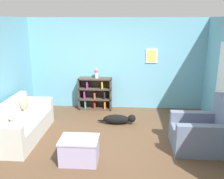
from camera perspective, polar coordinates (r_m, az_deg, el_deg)
ground_plane at (r=5.49m, az=-0.28°, el=-11.75°), size 14.00×14.00×0.00m
wall_back at (r=7.23m, az=1.00°, el=5.87°), size 5.60×0.13×2.60m
couch at (r=5.90m, az=-20.37°, el=-7.52°), size 0.82×1.93×0.79m
bookshelf at (r=7.28m, az=-3.85°, el=-0.98°), size 0.95×0.32×0.93m
recliner_chair at (r=5.38m, az=20.16°, el=-9.19°), size 1.07×0.88×1.07m
coffee_table at (r=4.72m, az=-7.47°, el=-13.42°), size 0.70×0.53×0.46m
dog at (r=6.28m, az=1.54°, el=-6.81°), size 0.96×0.22×0.26m
vase at (r=7.09m, az=-3.57°, el=3.87°), size 0.12×0.12×0.28m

